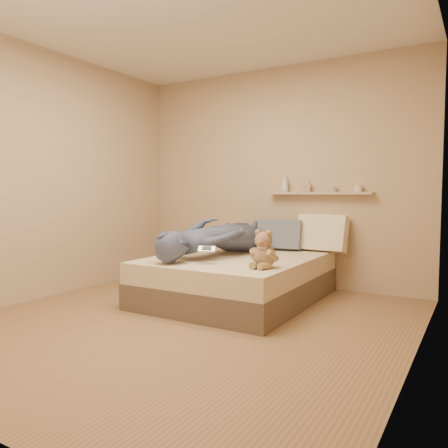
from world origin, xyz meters
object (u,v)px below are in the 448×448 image
Objects in this scene: game_console at (207,249)px; teddy_bear at (264,252)px; bed at (238,278)px; pillow_grey at (279,235)px; person at (219,236)px; dark_plush at (231,237)px; wall_shelf at (319,193)px; pillow_cream at (322,233)px.

teddy_bear reaches higher than game_console.
bed is 3.80× the size of pillow_grey.
person reaches higher than game_console.
person is (0.24, -0.69, 0.07)m from dark_plush.
wall_shelf is (0.02, 1.42, 0.51)m from teddy_bear.
pillow_cream is (0.62, 1.42, 0.06)m from game_console.
bed is at bearing 136.49° from teddy_bear.
person reaches higher than pillow_grey.
pillow_cream reaches higher than teddy_bear.
bed is 1.12m from pillow_cream.
wall_shelf is (0.75, 0.96, 0.45)m from person.
wall_shelf is (0.39, 0.22, 0.48)m from pillow_grey.
dark_plush is (-0.44, 0.64, 0.35)m from bed.
pillow_grey is at bearing 82.86° from game_console.
pillow_cream reaches higher than game_console.
pillow_cream is 0.46m from wall_shelf.
person is (-0.36, -0.74, 0.03)m from pillow_grey.
wall_shelf is (0.55, 0.91, 0.88)m from bed.
game_console is 1.68m from wall_shelf.
wall_shelf is (0.99, 0.27, 0.52)m from dark_plush.
game_console is 0.31× the size of pillow_cream.
pillow_cream is 1.10× the size of pillow_grey.
dark_plush is at bearing 124.61° from bed.
bed is at bearing -55.39° from dark_plush.
teddy_bear is at bearing -93.62° from pillow_cream.
game_console is at bearing -89.96° from bed.
game_console is 1.31m from dark_plush.
bed is 0.82m from teddy_bear.
person is at bearing -70.67° from dark_plush.
person is at bearing -164.44° from bed.
teddy_bear is 0.61× the size of pillow_cream.
game_console is 0.51× the size of teddy_bear.
game_console is 0.10× the size of person.
pillow_grey is (0.60, 0.05, 0.04)m from dark_plush.
dark_plush is (-0.97, 1.14, -0.01)m from teddy_bear.
pillow_cream is at bearing 10.29° from dark_plush.
teddy_bear is 1.50m from dark_plush.
game_console is 1.55m from pillow_cream.
game_console is at bearing -70.28° from dark_plush.
person reaches higher than dark_plush.
pillow_cream reaches higher than bed.
person is at bearing -115.67° from pillow_grey.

